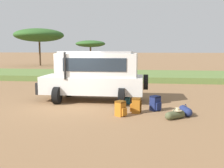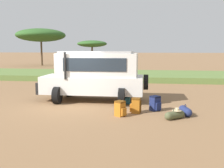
# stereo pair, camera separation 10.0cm
# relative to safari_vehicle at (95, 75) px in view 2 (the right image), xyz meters

# --- Properties ---
(ground_plane) EXTENTS (320.00, 320.00, 0.00)m
(ground_plane) POSITION_rel_safari_vehicle_xyz_m (-0.81, -1.24, -1.29)
(ground_plane) COLOR olive
(grass_bank) EXTENTS (120.00, 7.00, 0.44)m
(grass_bank) POSITION_rel_safari_vehicle_xyz_m (-0.81, 10.46, -1.07)
(grass_bank) COLOR #5B7538
(grass_bank) RESTS_ON ground_plane
(safari_vehicle) EXTENTS (5.35, 2.75, 2.44)m
(safari_vehicle) POSITION_rel_safari_vehicle_xyz_m (0.00, 0.00, 0.00)
(safari_vehicle) COLOR silver
(safari_vehicle) RESTS_ON ground_plane
(backpack_beside_front_wheel) EXTENTS (0.46, 0.37, 0.61)m
(backpack_beside_front_wheel) POSITION_rel_safari_vehicle_xyz_m (2.11, -2.23, -1.00)
(backpack_beside_front_wheel) COLOR #B26619
(backpack_beside_front_wheel) RESTS_ON ground_plane
(backpack_cluster_center) EXTENTS (0.33, 0.38, 0.55)m
(backpack_cluster_center) POSITION_rel_safari_vehicle_xyz_m (1.61, -0.57, -1.03)
(backpack_cluster_center) COLOR #235B6B
(backpack_cluster_center) RESTS_ON ground_plane
(backpack_near_rear_wheel) EXTENTS (0.50, 0.50, 0.62)m
(backpack_near_rear_wheel) POSITION_rel_safari_vehicle_xyz_m (2.90, -1.74, -0.99)
(backpack_near_rear_wheel) COLOR navy
(backpack_near_rear_wheel) RESTS_ON ground_plane
(backpack_outermost) EXTENTS (0.48, 0.46, 0.59)m
(backpack_outermost) POSITION_rel_safari_vehicle_xyz_m (1.55, -2.83, -1.01)
(backpack_outermost) COLOR #B26619
(backpack_outermost) RESTS_ON ground_plane
(duffel_bag_low_black_case) EXTENTS (0.76, 0.66, 0.40)m
(duffel_bag_low_black_case) POSITION_rel_safari_vehicle_xyz_m (3.58, -2.98, -1.14)
(duffel_bag_low_black_case) COLOR #4C5133
(duffel_bag_low_black_case) RESTS_ON ground_plane
(duffel_bag_soft_canvas) EXTENTS (0.44, 0.90, 0.43)m
(duffel_bag_soft_canvas) POSITION_rel_safari_vehicle_xyz_m (4.04, -2.33, -1.13)
(duffel_bag_soft_canvas) COLOR navy
(duffel_bag_soft_canvas) RESTS_ON ground_plane
(acacia_tree_far_left) EXTENTS (7.38, 7.88, 5.59)m
(acacia_tree_far_left) POSITION_rel_safari_vehicle_xyz_m (-13.69, 25.92, 3.30)
(acacia_tree_far_left) COLOR brown
(acacia_tree_far_left) RESTS_ON ground_plane
(acacia_tree_left_mid) EXTENTS (4.43, 4.05, 3.79)m
(acacia_tree_left_mid) POSITION_rel_safari_vehicle_xyz_m (-5.77, 25.88, 1.98)
(acacia_tree_left_mid) COLOR brown
(acacia_tree_left_mid) RESTS_ON ground_plane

